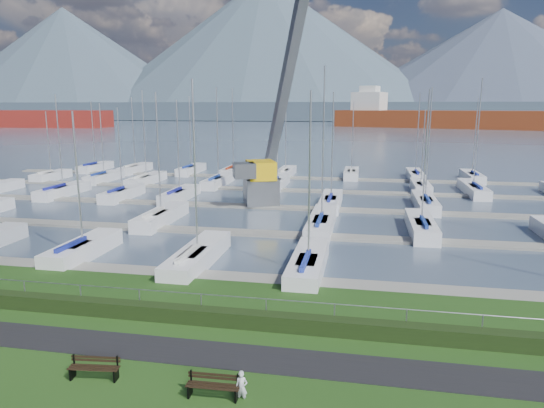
% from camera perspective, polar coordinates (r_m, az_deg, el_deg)
% --- Properties ---
extents(path, '(160.00, 2.00, 0.04)m').
position_cam_1_polar(path, '(20.08, -8.33, -16.96)').
color(path, black).
rests_on(path, grass).
extents(water, '(800.00, 540.00, 0.20)m').
position_cam_1_polar(water, '(279.88, 9.59, 9.27)').
color(water, '#4A596C').
extents(hedge, '(80.00, 0.70, 0.70)m').
position_cam_1_polar(hedge, '(22.14, -6.12, -13.10)').
color(hedge, black).
rests_on(hedge, grass).
extents(fence, '(80.00, 0.04, 0.04)m').
position_cam_1_polar(fence, '(22.15, -5.87, -10.68)').
color(fence, gray).
rests_on(fence, grass).
extents(foothill, '(900.00, 80.00, 12.00)m').
position_cam_1_polar(foothill, '(349.71, 9.89, 10.72)').
color(foothill, '#3D4C5A').
rests_on(foothill, water).
extents(mountains, '(1190.00, 360.00, 115.00)m').
position_cam_1_polar(mountains, '(425.89, 11.29, 16.25)').
color(mountains, '#434E63').
rests_on(mountains, water).
extents(docks, '(90.00, 41.60, 0.25)m').
position_cam_1_polar(docks, '(47.05, 3.16, -0.51)').
color(docks, slate).
rests_on(docks, water).
extents(bench_left, '(1.83, 0.61, 0.85)m').
position_cam_1_polar(bench_left, '(19.19, -20.17, -17.64)').
color(bench_left, black).
rests_on(bench_left, grass).
extents(bench_right, '(1.81, 0.48, 0.85)m').
position_cam_1_polar(bench_right, '(17.26, -6.92, -20.48)').
color(bench_right, black).
rests_on(bench_right, grass).
extents(person, '(0.42, 0.29, 1.13)m').
position_cam_1_polar(person, '(17.05, -3.61, -20.28)').
color(person, silver).
rests_on(person, grass).
extents(crane, '(7.70, 12.93, 22.35)m').
position_cam_1_polar(crane, '(48.96, -0.50, 6.54)').
color(crane, '#5B5E62').
rests_on(crane, water).
extents(cargo_ship_mid, '(96.39, 46.79, 21.50)m').
position_cam_1_polar(cargo_ship_mid, '(237.33, 18.09, 9.47)').
color(cargo_ship_mid, maroon).
rests_on(cargo_ship_mid, water).
extents(sailboat_fleet, '(74.59, 50.10, 13.08)m').
position_cam_1_polar(sailboat_fleet, '(49.97, 0.28, 6.75)').
color(sailboat_fleet, silver).
rests_on(sailboat_fleet, water).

